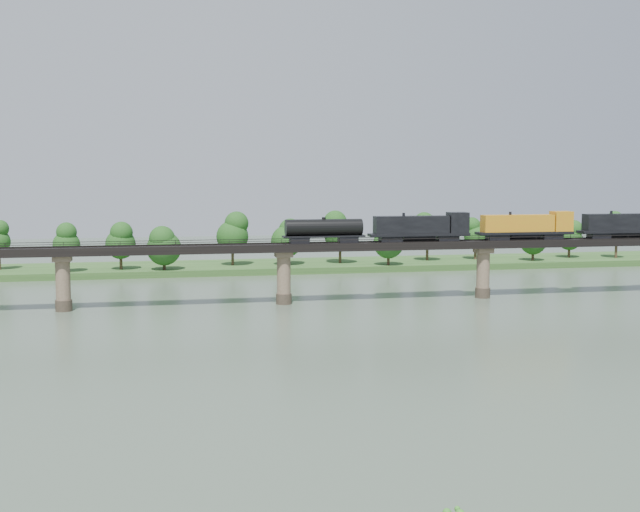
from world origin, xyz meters
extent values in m
plane|color=#3D4D3C|center=(0.00, 0.00, 0.00)|extent=(400.00, 400.00, 0.00)
cube|color=#2A4F1F|center=(0.00, 85.00, 0.80)|extent=(300.00, 24.00, 1.60)
cylinder|color=#473A2D|center=(-40.00, 30.00, 1.00)|extent=(3.00, 3.00, 2.00)
cylinder|color=#816A54|center=(-40.00, 30.00, 5.50)|extent=(2.60, 2.60, 9.00)
cube|color=#816A54|center=(-40.00, 30.00, 9.50)|extent=(3.20, 3.20, 1.00)
cylinder|color=#473A2D|center=(0.00, 30.00, 1.00)|extent=(3.00, 3.00, 2.00)
cylinder|color=#816A54|center=(0.00, 30.00, 5.50)|extent=(2.60, 2.60, 9.00)
cube|color=#816A54|center=(0.00, 30.00, 9.50)|extent=(3.20, 3.20, 1.00)
cylinder|color=#473A2D|center=(40.00, 30.00, 1.00)|extent=(3.00, 3.00, 2.00)
cylinder|color=#816A54|center=(40.00, 30.00, 5.50)|extent=(2.60, 2.60, 9.00)
cube|color=#816A54|center=(40.00, 30.00, 9.50)|extent=(3.20, 3.20, 1.00)
cube|color=black|center=(0.00, 30.00, 10.75)|extent=(220.00, 5.00, 1.50)
cube|color=black|center=(0.00, 29.25, 11.58)|extent=(220.00, 0.12, 0.16)
cube|color=black|center=(0.00, 30.75, 11.58)|extent=(220.00, 0.12, 0.16)
cube|color=black|center=(0.00, 27.60, 12.20)|extent=(220.00, 0.10, 0.10)
cube|color=black|center=(0.00, 32.40, 12.20)|extent=(220.00, 0.10, 0.10)
cube|color=black|center=(0.00, 27.60, 11.85)|extent=(0.08, 0.08, 0.70)
cube|color=black|center=(0.00, 32.40, 11.85)|extent=(0.08, 0.08, 0.70)
cylinder|color=#382619|center=(-44.43, 76.31, 3.35)|extent=(0.70, 0.70, 3.51)
sphere|color=#144112|center=(-44.43, 76.31, 8.03)|extent=(6.31, 6.31, 6.31)
sphere|color=#144112|center=(-44.43, 76.31, 10.96)|extent=(4.73, 4.73, 4.73)
cylinder|color=#382619|center=(-32.24, 78.84, 3.27)|extent=(0.70, 0.70, 3.34)
sphere|color=#144112|center=(-32.24, 78.84, 7.73)|extent=(7.18, 7.18, 7.18)
sphere|color=#144112|center=(-32.24, 78.84, 10.52)|extent=(5.39, 5.39, 5.39)
cylinder|color=#382619|center=(-22.01, 76.15, 3.01)|extent=(0.70, 0.70, 2.83)
sphere|color=#144112|center=(-22.01, 76.15, 6.78)|extent=(8.26, 8.26, 8.26)
sphere|color=#144112|center=(-22.01, 76.15, 9.14)|extent=(6.19, 6.19, 6.19)
cylinder|color=#382619|center=(-5.04, 82.68, 3.58)|extent=(0.70, 0.70, 3.96)
sphere|color=#144112|center=(-5.04, 82.68, 8.87)|extent=(8.07, 8.07, 8.07)
sphere|color=#144112|center=(-5.04, 82.68, 12.17)|extent=(6.05, 6.05, 6.05)
cylinder|color=#382619|center=(8.52, 81.14, 3.23)|extent=(0.70, 0.70, 3.27)
sphere|color=#144112|center=(8.52, 81.14, 7.59)|extent=(8.03, 8.03, 8.03)
sphere|color=#144112|center=(8.52, 81.14, 10.31)|extent=(6.02, 6.02, 6.02)
cylinder|color=#382619|center=(22.65, 82.31, 3.56)|extent=(0.70, 0.70, 3.92)
sphere|color=#144112|center=(22.65, 82.31, 8.79)|extent=(8.29, 8.29, 8.29)
sphere|color=#144112|center=(22.65, 82.31, 12.05)|extent=(6.21, 6.21, 6.21)
cylinder|color=#382619|center=(33.59, 75.35, 3.11)|extent=(0.70, 0.70, 3.02)
sphere|color=#144112|center=(33.59, 75.35, 7.15)|extent=(7.74, 7.74, 7.74)
sphere|color=#144112|center=(33.59, 75.35, 9.67)|extent=(5.80, 5.80, 5.80)
cylinder|color=#382619|center=(46.81, 84.03, 3.50)|extent=(0.70, 0.70, 3.80)
sphere|color=#144112|center=(46.81, 84.03, 8.56)|extent=(7.47, 7.47, 7.47)
sphere|color=#144112|center=(46.81, 84.03, 11.73)|extent=(5.60, 5.60, 5.60)
cylinder|color=#382619|center=(60.48, 84.26, 3.29)|extent=(0.70, 0.70, 3.38)
sphere|color=#144112|center=(60.48, 84.26, 7.80)|extent=(6.23, 6.23, 6.23)
sphere|color=#144112|center=(60.48, 84.26, 10.62)|extent=(4.67, 4.67, 4.67)
cylinder|color=#382619|center=(74.35, 78.39, 2.99)|extent=(0.70, 0.70, 2.77)
sphere|color=#144112|center=(74.35, 78.39, 6.68)|extent=(7.04, 7.04, 7.04)
sphere|color=#144112|center=(74.35, 78.39, 8.99)|extent=(5.28, 5.28, 5.28)
cylinder|color=#382619|center=(87.62, 83.57, 3.07)|extent=(0.70, 0.70, 2.94)
sphere|color=#144112|center=(87.62, 83.57, 7.00)|extent=(6.73, 6.73, 6.73)
sphere|color=#144112|center=(87.62, 83.57, 9.45)|extent=(5.05, 5.05, 5.05)
cylinder|color=#382619|center=(99.73, 80.10, 3.57)|extent=(0.70, 0.70, 3.94)
sphere|color=#144112|center=(99.73, 80.10, 8.83)|extent=(6.17, 6.17, 6.17)
sphere|color=#144112|center=(99.73, 80.10, 12.11)|extent=(4.62, 4.62, 4.62)
cube|color=black|center=(64.91, 30.00, 12.08)|extent=(4.20, 2.52, 1.15)
cube|color=black|center=(70.68, 30.00, 12.81)|extent=(19.94, 3.15, 0.52)
cube|color=black|center=(69.11, 30.00, 14.75)|extent=(14.69, 2.83, 3.36)
cylinder|color=black|center=(70.68, 30.00, 12.23)|extent=(6.30, 1.47, 1.47)
cube|color=black|center=(54.42, 30.00, 12.08)|extent=(4.20, 2.52, 1.15)
cube|color=black|center=(42.88, 30.00, 12.08)|extent=(4.20, 2.52, 1.15)
cube|color=black|center=(48.65, 30.00, 12.81)|extent=(19.94, 3.15, 0.52)
cube|color=#BE7017|center=(47.07, 30.00, 14.75)|extent=(14.69, 2.83, 3.36)
cube|color=#BE7017|center=(56.52, 30.00, 15.07)|extent=(3.78, 3.15, 3.99)
cylinder|color=black|center=(48.65, 30.00, 12.23)|extent=(6.30, 1.47, 1.47)
cube|color=black|center=(32.38, 30.00, 12.08)|extent=(4.20, 2.52, 1.15)
cube|color=black|center=(20.84, 30.00, 12.08)|extent=(4.20, 2.52, 1.15)
cube|color=black|center=(26.61, 30.00, 12.81)|extent=(19.94, 3.15, 0.52)
cube|color=black|center=(25.04, 30.00, 14.75)|extent=(14.69, 2.83, 3.36)
cube|color=black|center=(34.48, 30.00, 15.07)|extent=(3.78, 3.15, 3.99)
cylinder|color=black|center=(26.61, 30.00, 12.23)|extent=(6.30, 1.47, 1.47)
cube|color=black|center=(12.44, 30.00, 12.08)|extent=(3.67, 2.31, 1.15)
cube|color=black|center=(3.00, 30.00, 12.08)|extent=(3.67, 2.31, 1.15)
cube|color=black|center=(7.72, 30.00, 12.76)|extent=(15.74, 2.52, 0.31)
cylinder|color=black|center=(7.72, 30.00, 14.44)|extent=(14.69, 3.15, 3.15)
cylinder|color=black|center=(7.72, 30.00, 16.12)|extent=(0.73, 0.73, 0.52)
camera|label=1|loc=(-22.45, -118.49, 24.52)|focal=45.00mm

